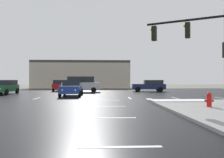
# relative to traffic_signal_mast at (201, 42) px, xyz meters

# --- Properties ---
(ground_plane) EXTENTS (120.00, 120.00, 0.00)m
(ground_plane) POSITION_rel_traffic_signal_mast_xyz_m (-5.56, 6.16, -3.87)
(ground_plane) COLOR slate
(road_asphalt) EXTENTS (44.00, 44.00, 0.02)m
(road_asphalt) POSITION_rel_traffic_signal_mast_xyz_m (-5.56, 6.16, -3.86)
(road_asphalt) COLOR black
(road_asphalt) RESTS_ON ground_plane
(snow_strip_curbside) EXTENTS (4.00, 1.60, 0.06)m
(snow_strip_curbside) POSITION_rel_traffic_signal_mast_xyz_m (-0.56, 2.16, -3.70)
(snow_strip_curbside) COLOR white
(snow_strip_curbside) RESTS_ON sidewalk_corner
(lane_markings) EXTENTS (36.15, 36.15, 0.01)m
(lane_markings) POSITION_rel_traffic_signal_mast_xyz_m (-4.35, 4.78, -3.85)
(lane_markings) COLOR silver
(lane_markings) RESTS_ON road_asphalt
(traffic_signal_mast) EXTENTS (4.28, 2.53, 5.56)m
(traffic_signal_mast) POSITION_rel_traffic_signal_mast_xyz_m (0.00, 0.00, 0.00)
(traffic_signal_mast) COLOR black
(traffic_signal_mast) RESTS_ON sidewalk_corner
(fire_hydrant) EXTENTS (0.48, 0.26, 0.79)m
(fire_hydrant) POSITION_rel_traffic_signal_mast_xyz_m (-0.15, -1.26, -3.33)
(fire_hydrant) COLOR red
(fire_hydrant) RESTS_ON sidewalk_corner
(strip_building_background) EXTENTS (19.41, 8.00, 5.47)m
(strip_building_background) POSITION_rel_traffic_signal_mast_xyz_m (-10.16, 33.76, -1.13)
(strip_building_background) COLOR #BCB29E
(strip_building_background) RESTS_ON ground_plane
(sedan_red) EXTENTS (2.37, 4.66, 1.58)m
(sedan_red) POSITION_rel_traffic_signal_mast_xyz_m (-11.80, 19.71, -3.02)
(sedan_red) COLOR #B21919
(sedan_red) RESTS_ON road_asphalt
(sedan_blue) EXTENTS (2.12, 4.58, 1.58)m
(sedan_blue) POSITION_rel_traffic_signal_mast_xyz_m (-8.97, 9.10, -3.02)
(sedan_blue) COLOR navy
(sedan_blue) RESTS_ON road_asphalt
(suv_silver) EXTENTS (4.89, 2.30, 2.03)m
(suv_silver) POSITION_rel_traffic_signal_mast_xyz_m (-8.68, 15.89, -2.78)
(suv_silver) COLOR #B7BABF
(suv_silver) RESTS_ON road_asphalt
(sedan_green) EXTENTS (2.10, 4.57, 1.58)m
(sedan_green) POSITION_rel_traffic_signal_mast_xyz_m (-16.79, 11.99, -3.02)
(sedan_green) COLOR #195933
(sedan_green) RESTS_ON road_asphalt
(sedan_navy) EXTENTS (4.63, 2.25, 1.58)m
(sedan_navy) POSITION_rel_traffic_signal_mast_xyz_m (0.66, 17.39, -3.02)
(sedan_navy) COLOR #141E47
(sedan_navy) RESTS_ON road_asphalt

